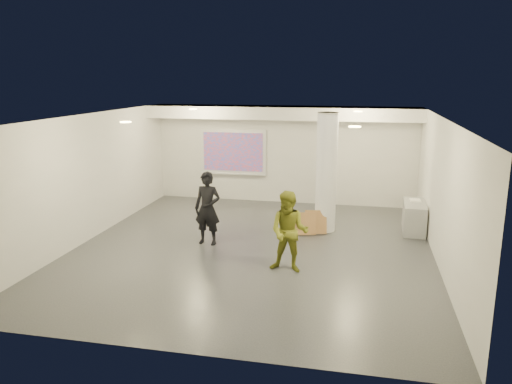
% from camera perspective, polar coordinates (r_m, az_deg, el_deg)
% --- Properties ---
extents(floor, '(8.00, 9.00, 0.01)m').
position_cam_1_polar(floor, '(11.46, -0.42, -6.54)').
color(floor, '#34363A').
rests_on(floor, ground).
extents(ceiling, '(8.00, 9.00, 0.01)m').
position_cam_1_polar(ceiling, '(10.83, -0.45, 8.58)').
color(ceiling, white).
rests_on(ceiling, floor).
extents(wall_back, '(8.00, 0.01, 3.00)m').
position_cam_1_polar(wall_back, '(15.40, 3.20, 4.29)').
color(wall_back, silver).
rests_on(wall_back, floor).
extents(wall_front, '(8.00, 0.01, 3.00)m').
position_cam_1_polar(wall_front, '(6.89, -8.62, -7.01)').
color(wall_front, silver).
rests_on(wall_front, floor).
extents(wall_left, '(0.01, 9.00, 3.00)m').
position_cam_1_polar(wall_left, '(12.52, -18.61, 1.58)').
color(wall_left, silver).
rests_on(wall_left, floor).
extents(wall_right, '(0.01, 9.00, 3.00)m').
position_cam_1_polar(wall_right, '(10.93, 20.51, -0.18)').
color(wall_right, silver).
rests_on(wall_right, floor).
extents(soffit_band, '(8.00, 1.10, 0.36)m').
position_cam_1_polar(soffit_band, '(14.71, 2.93, 9.05)').
color(soffit_band, white).
rests_on(soffit_band, ceiling).
extents(downlight_nw, '(0.22, 0.22, 0.02)m').
position_cam_1_polar(downlight_nw, '(13.84, -7.20, 9.38)').
color(downlight_nw, '#EBD178').
rests_on(downlight_nw, ceiling).
extents(downlight_ne, '(0.22, 0.22, 0.02)m').
position_cam_1_polar(downlight_ne, '(13.07, 11.58, 9.01)').
color(downlight_ne, '#EBD178').
rests_on(downlight_ne, ceiling).
extents(downlight_sw, '(0.22, 0.22, 0.02)m').
position_cam_1_polar(downlight_sw, '(10.15, -14.67, 7.75)').
color(downlight_sw, '#EBD178').
rests_on(downlight_sw, ceiling).
extents(downlight_se, '(0.22, 0.22, 0.02)m').
position_cam_1_polar(downlight_se, '(9.08, 11.23, 7.34)').
color(downlight_se, '#EBD178').
rests_on(downlight_se, ceiling).
extents(column, '(0.52, 0.52, 3.00)m').
position_cam_1_polar(column, '(12.59, 8.04, 2.20)').
color(column, white).
rests_on(column, floor).
extents(projection_screen, '(2.10, 0.13, 1.42)m').
position_cam_1_polar(projection_screen, '(15.68, -2.63, 4.55)').
color(projection_screen, silver).
rests_on(projection_screen, wall_back).
extents(credenza, '(0.58, 1.30, 0.75)m').
position_cam_1_polar(credenza, '(13.26, 17.63, -2.76)').
color(credenza, gray).
rests_on(credenza, floor).
extents(papers_stack, '(0.28, 0.35, 0.02)m').
position_cam_1_polar(papers_stack, '(13.41, 17.73, -0.90)').
color(papers_stack, white).
rests_on(papers_stack, credenza).
extents(cardboard_back, '(0.55, 0.32, 0.56)m').
position_cam_1_polar(cardboard_back, '(12.47, 5.66, -3.62)').
color(cardboard_back, '#9F7242').
rests_on(cardboard_back, floor).
extents(cardboard_front, '(0.57, 0.31, 0.59)m').
position_cam_1_polar(cardboard_front, '(12.59, 6.85, -3.43)').
color(cardboard_front, '#9F7242').
rests_on(cardboard_front, floor).
extents(woman, '(0.66, 0.46, 1.72)m').
position_cam_1_polar(woman, '(11.64, -5.56, -1.88)').
color(woman, black).
rests_on(woman, floor).
extents(man, '(0.86, 0.69, 1.65)m').
position_cam_1_polar(man, '(9.98, 3.82, -4.57)').
color(man, olive).
rests_on(man, floor).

